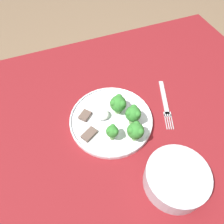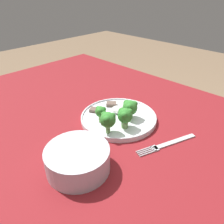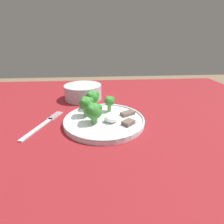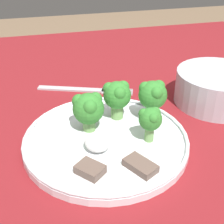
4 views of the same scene
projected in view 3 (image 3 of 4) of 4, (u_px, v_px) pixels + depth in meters
table at (115, 134)px, 0.69m from camera, size 1.34×1.02×0.75m
dinner_plate at (104, 120)px, 0.57m from camera, size 0.26×0.26×0.02m
fork at (43, 125)px, 0.56m from camera, size 0.09×0.20×0.00m
cream_bowl at (83, 92)px, 0.78m from camera, size 0.16×0.16×0.06m
broccoli_floret_near_rim_left at (109, 101)px, 0.61m from camera, size 0.04×0.04×0.06m
broccoli_floret_center_left at (92, 97)px, 0.63m from camera, size 0.05×0.05×0.07m
broccoli_floret_back_left at (94, 111)px, 0.53m from camera, size 0.05×0.05×0.07m
broccoli_floret_front_left at (86, 104)px, 0.58m from camera, size 0.05×0.05×0.07m
meat_slice_front_slice at (127, 113)px, 0.60m from camera, size 0.05×0.05×0.01m
meat_slice_middle_slice at (128, 123)px, 0.54m from camera, size 0.05×0.05×0.01m
sauce_dollop at (111, 118)px, 0.55m from camera, size 0.04×0.04×0.02m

